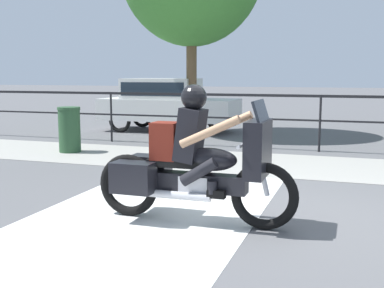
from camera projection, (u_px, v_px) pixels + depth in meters
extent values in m
plane|color=#565659|center=(286.00, 218.00, 5.68)|extent=(120.00, 120.00, 0.00)
cube|color=#99968E|center=(312.00, 166.00, 8.87)|extent=(44.00, 2.40, 0.01)
cube|color=silver|center=(153.00, 210.00, 6.01)|extent=(2.62, 6.00, 0.01)
cube|color=black|center=(321.00, 96.00, 10.40)|extent=(36.00, 0.04, 0.06)
cube|color=black|center=(320.00, 121.00, 10.47)|extent=(36.00, 0.03, 0.04)
cylinder|color=black|center=(111.00, 117.00, 12.10)|extent=(0.05, 0.05, 1.25)
cylinder|color=black|center=(320.00, 124.00, 10.48)|extent=(0.05, 0.05, 1.25)
torus|color=black|center=(264.00, 196.00, 5.23)|extent=(0.75, 0.11, 0.75)
torus|color=black|center=(129.00, 185.00, 5.75)|extent=(0.75, 0.11, 0.75)
cube|color=black|center=(193.00, 182.00, 5.48)|extent=(1.24, 0.22, 0.20)
cube|color=silver|center=(196.00, 186.00, 5.47)|extent=(0.34, 0.26, 0.26)
ellipsoid|color=black|center=(210.00, 159.00, 5.37)|extent=(0.63, 0.30, 0.26)
cube|color=black|center=(180.00, 163.00, 5.50)|extent=(0.72, 0.28, 0.08)
cube|color=black|center=(258.00, 148.00, 5.18)|extent=(0.20, 0.64, 0.61)
cube|color=#1E232B|center=(261.00, 111.00, 5.12)|extent=(0.10, 0.54, 0.24)
cylinder|color=silver|center=(245.00, 143.00, 5.22)|extent=(0.04, 0.70, 0.04)
cylinder|color=silver|center=(172.00, 195.00, 5.41)|extent=(0.90, 0.09, 0.09)
cube|color=black|center=(133.00, 177.00, 5.44)|extent=(0.48, 0.28, 0.35)
cube|color=black|center=(150.00, 170.00, 5.89)|extent=(0.48, 0.28, 0.35)
cylinder|color=silver|center=(262.00, 172.00, 5.20)|extent=(0.18, 0.06, 0.52)
cube|color=black|center=(190.00, 135.00, 5.41)|extent=(0.32, 0.36, 0.62)
sphere|color=tan|center=(194.00, 99.00, 5.34)|extent=(0.23, 0.23, 0.23)
sphere|color=black|center=(194.00, 97.00, 5.33)|extent=(0.29, 0.29, 0.29)
cylinder|color=black|center=(199.00, 172.00, 5.28)|extent=(0.44, 0.13, 0.34)
cylinder|color=black|center=(212.00, 187.00, 5.25)|extent=(0.11, 0.11, 0.14)
cube|color=black|center=(216.00, 194.00, 5.25)|extent=(0.20, 0.10, 0.09)
cylinder|color=black|center=(207.00, 167.00, 5.56)|extent=(0.44, 0.13, 0.34)
cylinder|color=black|center=(219.00, 182.00, 5.53)|extent=(0.11, 0.11, 0.14)
cube|color=black|center=(223.00, 188.00, 5.53)|extent=(0.20, 0.10, 0.09)
cylinder|color=tan|center=(210.00, 132.00, 5.02)|extent=(0.67, 0.09, 0.37)
cylinder|color=tan|center=(225.00, 126.00, 5.58)|extent=(0.67, 0.09, 0.37)
cube|color=maroon|center=(166.00, 141.00, 5.52)|extent=(0.30, 0.28, 0.43)
cube|color=silver|center=(169.00, 109.00, 14.31)|extent=(4.04, 1.68, 0.63)
cube|color=silver|center=(162.00, 88.00, 14.30)|extent=(2.10, 1.48, 0.60)
cube|color=#19232D|center=(194.00, 89.00, 13.97)|extent=(0.04, 1.31, 0.48)
cube|color=#19232D|center=(162.00, 88.00, 14.30)|extent=(1.93, 1.51, 0.39)
torus|color=black|center=(202.00, 123.00, 13.23)|extent=(0.70, 0.11, 0.70)
torus|color=black|center=(217.00, 119.00, 14.68)|extent=(0.70, 0.11, 0.70)
torus|color=black|center=(120.00, 121.00, 14.03)|extent=(0.70, 0.11, 0.70)
torus|color=black|center=(142.00, 116.00, 15.47)|extent=(0.70, 0.11, 0.70)
cylinder|color=#284C2D|center=(70.00, 131.00, 10.45)|extent=(0.47, 0.47, 0.93)
cylinder|color=#284C2D|center=(69.00, 108.00, 10.38)|extent=(0.49, 0.49, 0.06)
cylinder|color=brown|center=(192.00, 81.00, 13.51)|extent=(0.29, 0.29, 3.00)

